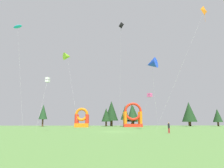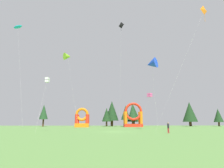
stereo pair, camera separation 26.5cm
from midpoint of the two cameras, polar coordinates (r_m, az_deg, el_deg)
The scene contains 19 objects.
ground_plane at distance 35.30m, azimuth 1.03°, elevation -13.14°, with size 120.00×120.00×0.00m, color #5B8C42.
kite_cyan_parafoil at distance 54.33m, azimuth -24.92°, elevation 14.26°, with size 4.94×2.74×23.92m.
kite_blue_delta at distance 47.11m, azimuth 10.81°, elevation 5.54°, with size 3.42×3.81×15.84m.
kite_lime_delta at distance 61.27m, azimuth -12.46°, elevation 7.51°, with size 5.98×8.34×21.51m.
kite_white_box at distance 37.77m, azimuth -17.69°, elevation 1.12°, with size 1.10×2.97×9.36m.
kite_black_diamond at distance 54.42m, azimuth 2.33°, elevation 15.81°, with size 1.08×5.03×26.55m.
kite_pink_box at distance 45.86m, azimuth 10.28°, elevation -3.07°, with size 2.66×2.89×7.85m.
kite_orange_diamond at distance 43.67m, azimuth 24.20°, elevation 18.04°, with size 9.86×3.76×22.61m.
person_near_camera at distance 31.66m, azimuth 15.30°, elevation -11.41°, with size 0.38×0.38×1.56m.
inflatable_orange_dome at distance 65.37m, azimuth -8.53°, elevation -9.95°, with size 4.28×3.66×5.94m.
inflatable_yellow_castle at distance 68.31m, azimuth 5.70°, elevation -9.31°, with size 6.02×3.50×7.88m.
tree_row_0 at distance 78.34m, azimuth -18.69°, elevation -7.38°, with size 3.05×3.05×7.87m.
tree_row_1 at distance 77.68m, azimuth -1.74°, elevation -8.59°, with size 3.48×3.48×6.77m.
tree_row_2 at distance 80.18m, azimuth -0.25°, elevation -7.49°, with size 5.23×5.23×9.66m.
tree_row_3 at distance 78.49m, azimuth 3.58°, elevation -7.97°, with size 3.47×3.47×7.84m.
tree_row_4 at distance 79.03m, azimuth 5.49°, elevation -7.84°, with size 3.70×3.70×8.40m.
tree_row_5 at distance 81.46m, azimuth 5.79°, elevation -8.17°, with size 5.16×5.16×8.11m.
tree_row_6 at distance 86.76m, azimuth 20.57°, elevation -7.30°, with size 5.71×5.71×9.36m.
tree_row_7 at distance 89.30m, azimuth 27.22°, elevation -7.80°, with size 3.56×3.56×6.62m.
Camera 1 is at (-2.85, -35.15, 1.62)m, focal length 32.83 mm.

